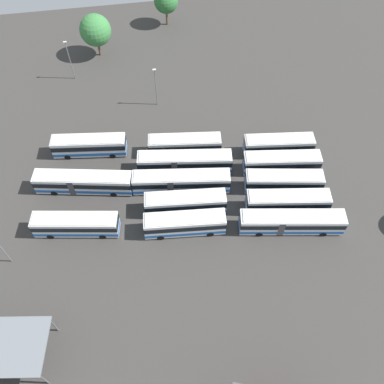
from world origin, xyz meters
TOP-DOWN VIEW (x-y plane):
  - ground_plane at (0.00, 0.00)m, footprint 109.72×109.72m
  - bus_row0_slot0 at (-15.99, -4.92)m, footprint 12.18×4.56m
  - bus_row0_slot2 at (-14.89, 2.43)m, footprint 14.86×5.39m
  - bus_row0_slot4 at (-13.83, 9.81)m, footprint 12.00×4.06m
  - bus_row1_slot0 at (-0.94, -7.34)m, footprint 11.58×3.60m
  - bus_row1_slot1 at (-0.31, -3.87)m, footprint 11.94×3.71m
  - bus_row1_slot2 at (-0.36, 0.10)m, footprint 14.85×4.59m
  - bus_row1_slot3 at (0.75, 3.83)m, footprint 14.85×4.63m
  - bus_row1_slot4 at (1.36, 7.36)m, footprint 11.87×4.01m
  - bus_row2_slot0 at (13.83, -9.55)m, footprint 14.86×4.97m
  - bus_row2_slot1 at (14.39, -6.12)m, footprint 12.25×4.35m
  - bus_row2_slot2 at (14.91, -2.48)m, footprint 11.83×4.55m
  - bus_row2_slot3 at (15.69, 1.19)m, footprint 12.12×4.19m
  - bus_row2_slot4 at (16.29, 4.79)m, footprint 11.34×3.91m
  - lamp_post_far_corner at (-1.75, 19.69)m, footprint 0.56×0.28m
  - lamp_post_near_entrance at (-16.51, 29.61)m, footprint 0.56×0.28m
  - tree_south_edge at (-11.42, 36.25)m, footprint 6.05×6.05m
  - tree_north_edge at (3.37, 44.82)m, footprint 5.04×5.04m

SIDE VIEW (x-z plane):
  - ground_plane at x=0.00m, z-range 0.00..0.00m
  - bus_row2_slot4 at x=16.29m, z-range 0.10..3.55m
  - bus_row1_slot0 at x=-0.94m, z-range 0.10..3.55m
  - bus_row2_slot2 at x=14.91m, z-range 0.10..3.55m
  - bus_row1_slot4 at x=1.36m, z-range 0.10..3.55m
  - bus_row1_slot1 at x=-0.31m, z-range 0.10..3.55m
  - bus_row0_slot4 at x=-13.83m, z-range 0.10..3.55m
  - bus_row2_slot3 at x=15.69m, z-range 0.10..3.55m
  - bus_row0_slot0 at x=-15.99m, z-range 0.10..3.55m
  - bus_row2_slot1 at x=14.39m, z-range 0.10..3.55m
  - bus_row0_slot2 at x=-14.89m, z-range 0.10..3.55m
  - bus_row1_slot2 at x=-0.36m, z-range 0.10..3.55m
  - bus_row1_slot3 at x=0.75m, z-range 0.10..3.55m
  - bus_row2_slot0 at x=13.83m, z-range 0.10..3.55m
  - lamp_post_far_corner at x=-1.75m, z-range 0.41..8.08m
  - lamp_post_near_entrance at x=-16.51m, z-range 0.41..8.39m
  - tree_north_edge at x=3.37m, z-range 1.38..9.21m
  - tree_south_edge at x=-11.42m, z-range 1.22..9.74m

